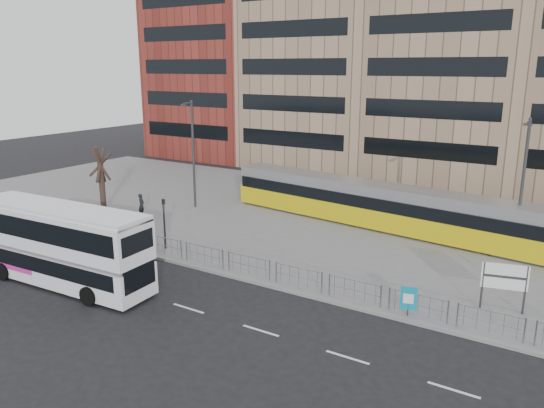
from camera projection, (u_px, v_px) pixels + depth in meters
The scene contains 15 objects.
ground at pixel (209, 272), 28.82m from camera, with size 120.00×120.00×0.00m, color black.
plaza at pixel (312, 219), 38.63m from camera, with size 64.00×24.00×0.15m, color slate.
kerb at pixel (210, 271), 28.84m from camera, with size 64.00×0.25×0.17m, color gray.
building_row at pixel (433, 45), 52.84m from camera, with size 70.40×18.40×31.20m.
pedestrian_barrier at pixel (244, 259), 27.95m from camera, with size 32.07×0.07×1.10m.
road_markings at pixel (172, 303), 25.03m from camera, with size 62.00×0.12×0.01m, color white.
double_decker_bus at pixel (62, 243), 26.70m from camera, with size 10.44×3.05×4.13m.
tram at pixel (394, 208), 35.43m from camera, with size 25.62×5.56×3.01m.
station_sign at pixel (505, 279), 23.51m from camera, with size 1.93×0.56×2.27m.
ad_panel at pixel (409, 299), 23.30m from camera, with size 0.71×0.26×1.36m.
pedestrian at pixel (141, 205), 38.73m from camera, with size 0.62×0.41×1.71m, color black.
traffic_light_west at pixel (164, 217), 31.62m from camera, with size 0.21×0.24×3.10m.
lamp_post_west at pixel (193, 150), 40.45m from camera, with size 0.45×1.04×8.25m.
lamp_post_east at pixel (523, 182), 29.93m from camera, with size 0.45×1.04×7.98m.
bare_tree at pixel (99, 144), 39.37m from camera, with size 4.60×4.60×7.18m.
Camera 1 is at (17.24, -21.00, 10.88)m, focal length 35.00 mm.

